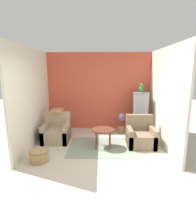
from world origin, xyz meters
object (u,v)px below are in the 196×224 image
armchair_left (56,132)px  birdcage (140,113)px  parrot (141,88)px  coffee_table (103,131)px  armchair_right (140,136)px  potted_plant (121,122)px  wicker_basket (39,156)px

armchair_left → birdcage: birdcage is taller
parrot → birdcage: bearing=-90.0°
coffee_table → armchair_left: 1.49m
armchair_right → parrot: (0.19, 1.14, 1.26)m
armchair_right → birdcage: 1.23m
coffee_table → potted_plant: 1.42m
coffee_table → parrot: 2.09m
coffee_table → wicker_basket: size_ratio=1.39×
wicker_basket → parrot: bearing=38.3°
birdcage → wicker_basket: size_ratio=3.15×
coffee_table → armchair_right: size_ratio=0.73×
armchair_right → wicker_basket: 2.77m
birdcage → parrot: 0.83m
birdcage → wicker_basket: birdcage is taller
coffee_table → armchair_left: size_ratio=0.73×
coffee_table → birdcage: size_ratio=0.44×
armchair_left → birdcage: bearing=17.7°
coffee_table → parrot: size_ratio=2.04×
armchair_left → parrot: 3.06m
birdcage → armchair_right: bearing=-99.5°
armchair_left → potted_plant: size_ratio=1.22×
birdcage → parrot: bearing=90.0°
armchair_left → potted_plant: bearing=22.0°
birdcage → potted_plant: (-0.62, -0.03, -0.31)m
armchair_right → parrot: size_ratio=2.80×
birdcage → wicker_basket: bearing=-141.7°
potted_plant → coffee_table: bearing=-116.4°
parrot → armchair_left: bearing=-162.3°
coffee_table → birdcage: birdcage is taller
parrot → potted_plant: 1.30m
coffee_table → armchair_left: (-1.41, 0.45, -0.20)m
coffee_table → birdcage: 1.82m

